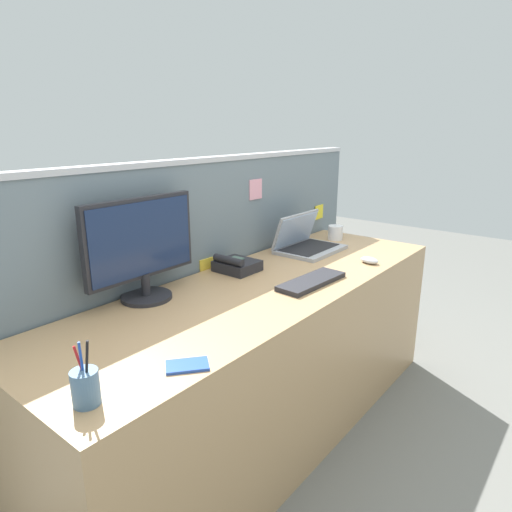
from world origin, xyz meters
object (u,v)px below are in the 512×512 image
object	(u,v)px
desk_phone	(236,265)
cell_phone_blue_case	(187,365)
coffee_mug	(336,233)
desktop_monitor	(142,245)
pen_cup	(85,387)
keyboard_main	(312,281)
laptop	(305,242)
computer_mouse_right_hand	(369,260)

from	to	relation	value
desk_phone	cell_phone_blue_case	bearing A→B (deg)	-147.99
cell_phone_blue_case	coffee_mug	size ratio (longest dim) A/B	0.97
desktop_monitor	desk_phone	bearing A→B (deg)	-6.51
desktop_monitor	coffee_mug	size ratio (longest dim) A/B	3.94
coffee_mug	pen_cup	bearing A→B (deg)	-169.62
keyboard_main	cell_phone_blue_case	xyz separation A→B (m)	(-0.84, -0.10, -0.01)
pen_cup	coffee_mug	world-z (taller)	pen_cup
laptop	keyboard_main	bearing A→B (deg)	-144.42
laptop	cell_phone_blue_case	size ratio (longest dim) A/B	3.01
laptop	keyboard_main	world-z (taller)	laptop
desktop_monitor	computer_mouse_right_hand	size ratio (longest dim) A/B	5.07
laptop	pen_cup	world-z (taller)	laptop
computer_mouse_right_hand	desktop_monitor	bearing A→B (deg)	163.92
desk_phone	coffee_mug	xyz separation A→B (m)	(0.86, -0.07, 0.01)
keyboard_main	coffee_mug	distance (m)	0.85
laptop	cell_phone_blue_case	bearing A→B (deg)	-161.89
keyboard_main	cell_phone_blue_case	world-z (taller)	keyboard_main
computer_mouse_right_hand	coffee_mug	world-z (taller)	coffee_mug
desktop_monitor	computer_mouse_right_hand	distance (m)	1.17
pen_cup	cell_phone_blue_case	world-z (taller)	pen_cup
laptop	pen_cup	bearing A→B (deg)	-167.15
laptop	pen_cup	xyz separation A→B (m)	(-1.59, -0.36, 0.00)
keyboard_main	computer_mouse_right_hand	size ratio (longest dim) A/B	3.71
desktop_monitor	coffee_mug	distance (m)	1.38
laptop	coffee_mug	size ratio (longest dim) A/B	2.92
laptop	cell_phone_blue_case	xyz separation A→B (m)	(-1.30, -0.43, -0.04)
keyboard_main	computer_mouse_right_hand	bearing A→B (deg)	-4.89
desktop_monitor	computer_mouse_right_hand	world-z (taller)	desktop_monitor
laptop	keyboard_main	distance (m)	0.56
laptop	desk_phone	bearing A→B (deg)	174.09
keyboard_main	laptop	bearing A→B (deg)	39.08
desktop_monitor	desk_phone	world-z (taller)	desktop_monitor
desk_phone	desktop_monitor	bearing A→B (deg)	173.49
coffee_mug	cell_phone_blue_case	bearing A→B (deg)	-165.73
desktop_monitor	laptop	world-z (taller)	desktop_monitor
laptop	desktop_monitor	bearing A→B (deg)	173.80
laptop	cell_phone_blue_case	distance (m)	1.37
desktop_monitor	pen_cup	distance (m)	0.75
laptop	desk_phone	distance (m)	0.54
pen_cup	cell_phone_blue_case	bearing A→B (deg)	-12.63
desk_phone	pen_cup	bearing A→B (deg)	-158.42
desktop_monitor	desk_phone	xyz separation A→B (m)	(0.50, -0.06, -0.19)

